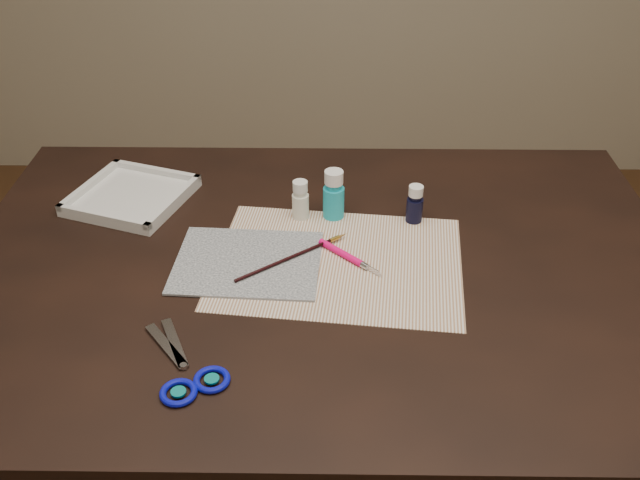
{
  "coord_description": "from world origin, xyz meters",
  "views": [
    {
      "loc": [
        0.01,
        -1.02,
        1.49
      ],
      "look_at": [
        0.0,
        0.0,
        0.8
      ],
      "focal_mm": 40.0,
      "sensor_mm": 36.0,
      "label": 1
    }
  ],
  "objects_px": {
    "paper": "(338,262)",
    "paint_bottle_navy": "(415,204)",
    "canvas": "(248,262)",
    "palette_tray": "(131,195)",
    "paint_bottle_cyan": "(334,194)",
    "scissors": "(174,360)",
    "paint_bottle_white": "(300,200)"
  },
  "relations": [
    {
      "from": "canvas",
      "to": "paint_bottle_white",
      "type": "distance_m",
      "value": 0.18
    },
    {
      "from": "paper",
      "to": "palette_tray",
      "type": "height_order",
      "value": "palette_tray"
    },
    {
      "from": "paint_bottle_white",
      "to": "paint_bottle_cyan",
      "type": "bearing_deg",
      "value": 3.39
    },
    {
      "from": "paper",
      "to": "canvas",
      "type": "relative_size",
      "value": 1.7
    },
    {
      "from": "paint_bottle_cyan",
      "to": "scissors",
      "type": "bearing_deg",
      "value": -119.96
    },
    {
      "from": "paint_bottle_cyan",
      "to": "canvas",
      "type": "bearing_deg",
      "value": -133.83
    },
    {
      "from": "paint_bottle_cyan",
      "to": "palette_tray",
      "type": "distance_m",
      "value": 0.41
    },
    {
      "from": "scissors",
      "to": "paper",
      "type": "bearing_deg",
      "value": -81.45
    },
    {
      "from": "canvas",
      "to": "scissors",
      "type": "xyz_separation_m",
      "value": [
        -0.08,
        -0.25,
        0.0
      ]
    },
    {
      "from": "paper",
      "to": "palette_tray",
      "type": "relative_size",
      "value": 2.09
    },
    {
      "from": "paint_bottle_navy",
      "to": "paint_bottle_white",
      "type": "bearing_deg",
      "value": 177.26
    },
    {
      "from": "paint_bottle_white",
      "to": "paint_bottle_navy",
      "type": "distance_m",
      "value": 0.22
    },
    {
      "from": "canvas",
      "to": "paint_bottle_cyan",
      "type": "height_order",
      "value": "paint_bottle_cyan"
    },
    {
      "from": "paint_bottle_cyan",
      "to": "paint_bottle_white",
      "type": "bearing_deg",
      "value": -176.61
    },
    {
      "from": "paper",
      "to": "paint_bottle_white",
      "type": "height_order",
      "value": "paint_bottle_white"
    },
    {
      "from": "paper",
      "to": "paint_bottle_white",
      "type": "bearing_deg",
      "value": 115.86
    },
    {
      "from": "paper",
      "to": "paint_bottle_cyan",
      "type": "xyz_separation_m",
      "value": [
        -0.01,
        0.15,
        0.05
      ]
    },
    {
      "from": "paint_bottle_navy",
      "to": "palette_tray",
      "type": "relative_size",
      "value": 0.37
    },
    {
      "from": "canvas",
      "to": "paper",
      "type": "bearing_deg",
      "value": 2.04
    },
    {
      "from": "paper",
      "to": "canvas",
      "type": "xyz_separation_m",
      "value": [
        -0.16,
        -0.01,
        0.0
      ]
    },
    {
      "from": "canvas",
      "to": "paint_bottle_cyan",
      "type": "xyz_separation_m",
      "value": [
        0.15,
        0.16,
        0.05
      ]
    },
    {
      "from": "paint_bottle_white",
      "to": "palette_tray",
      "type": "xyz_separation_m",
      "value": [
        -0.34,
        0.06,
        -0.03
      ]
    },
    {
      "from": "paint_bottle_white",
      "to": "scissors",
      "type": "distance_m",
      "value": 0.44
    },
    {
      "from": "paint_bottle_cyan",
      "to": "scissors",
      "type": "relative_size",
      "value": 0.48
    },
    {
      "from": "canvas",
      "to": "paint_bottle_navy",
      "type": "xyz_separation_m",
      "value": [
        0.31,
        0.14,
        0.04
      ]
    },
    {
      "from": "canvas",
      "to": "paint_bottle_white",
      "type": "height_order",
      "value": "paint_bottle_white"
    },
    {
      "from": "canvas",
      "to": "paint_bottle_cyan",
      "type": "bearing_deg",
      "value": 46.17
    },
    {
      "from": "paper",
      "to": "paint_bottle_cyan",
      "type": "distance_m",
      "value": 0.16
    },
    {
      "from": "canvas",
      "to": "palette_tray",
      "type": "height_order",
      "value": "palette_tray"
    },
    {
      "from": "canvas",
      "to": "paint_bottle_navy",
      "type": "relative_size",
      "value": 3.3
    },
    {
      "from": "canvas",
      "to": "paint_bottle_cyan",
      "type": "relative_size",
      "value": 2.54
    },
    {
      "from": "paper",
      "to": "paint_bottle_navy",
      "type": "height_order",
      "value": "paint_bottle_navy"
    }
  ]
}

